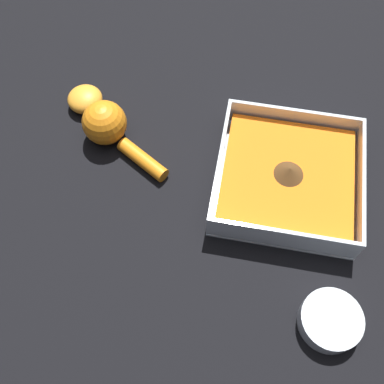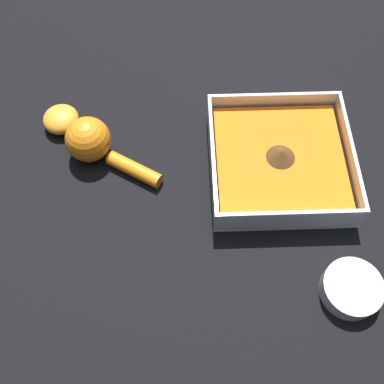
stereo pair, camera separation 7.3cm
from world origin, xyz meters
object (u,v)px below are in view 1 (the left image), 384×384
Objects in this scene: square_dish at (287,179)px; lemon_half at (85,99)px; lemon_squeezer at (109,127)px; spice_bowl at (330,321)px.

square_dish reaches higher than lemon_half.
lemon_squeezer is 2.57× the size of lemon_half.
square_dish is 3.65× the size of lemon_half.
lemon_half is (-0.47, 0.33, 0.00)m from spice_bowl.
lemon_half is (-0.07, 0.07, -0.02)m from lemon_squeezer.
lemon_half is at bearing 144.94° from spice_bowl.
lemon_squeezer is (-0.40, 0.26, 0.02)m from spice_bowl.
spice_bowl is at bearing -35.06° from lemon_half.
spice_bowl is (0.08, -0.22, -0.01)m from square_dish.
square_dish reaches higher than spice_bowl.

